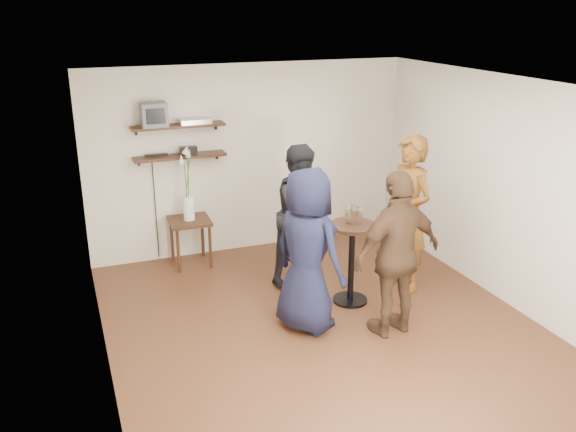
% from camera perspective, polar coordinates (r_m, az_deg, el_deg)
% --- Properties ---
extents(room, '(4.58, 5.08, 2.68)m').
position_cam_1_polar(room, '(6.24, 3.45, 0.20)').
color(room, '#492817').
rests_on(room, ground).
extents(shelf_upper, '(1.20, 0.25, 0.04)m').
position_cam_1_polar(shelf_upper, '(8.01, -10.24, 8.29)').
color(shelf_upper, black).
rests_on(shelf_upper, room).
extents(shelf_lower, '(1.20, 0.25, 0.04)m').
position_cam_1_polar(shelf_lower, '(8.10, -10.08, 5.52)').
color(shelf_lower, black).
rests_on(shelf_lower, room).
extents(crt_monitor, '(0.32, 0.30, 0.30)m').
position_cam_1_polar(crt_monitor, '(7.93, -12.46, 9.27)').
color(crt_monitor, '#59595B').
rests_on(crt_monitor, shelf_upper).
extents(dvd_deck, '(0.40, 0.24, 0.06)m').
position_cam_1_polar(dvd_deck, '(8.05, -8.70, 8.77)').
color(dvd_deck, silver).
rests_on(dvd_deck, shelf_upper).
extents(radio, '(0.22, 0.10, 0.10)m').
position_cam_1_polar(radio, '(8.10, -9.30, 6.06)').
color(radio, black).
rests_on(radio, shelf_lower).
extents(power_strip, '(0.30, 0.05, 0.03)m').
position_cam_1_polar(power_strip, '(8.09, -12.23, 5.60)').
color(power_strip, black).
rests_on(power_strip, shelf_lower).
extents(side_table, '(0.55, 0.55, 0.64)m').
position_cam_1_polar(side_table, '(8.18, -9.17, -1.02)').
color(side_table, black).
rests_on(side_table, room).
extents(vase_lilies, '(0.20, 0.20, 1.02)m').
position_cam_1_polar(vase_lilies, '(8.04, -9.34, 1.83)').
color(vase_lilies, white).
rests_on(vase_lilies, side_table).
extents(drinks_table, '(0.53, 0.53, 0.97)m').
position_cam_1_polar(drinks_table, '(7.07, 5.98, -3.41)').
color(drinks_table, black).
rests_on(drinks_table, room).
extents(wine_glass_fl, '(0.07, 0.07, 0.20)m').
position_cam_1_polar(wine_glass_fl, '(6.84, 5.62, 0.18)').
color(wine_glass_fl, silver).
rests_on(wine_glass_fl, drinks_table).
extents(wine_glass_fr, '(0.07, 0.07, 0.20)m').
position_cam_1_polar(wine_glass_fr, '(6.91, 6.68, 0.29)').
color(wine_glass_fr, silver).
rests_on(wine_glass_fr, drinks_table).
extents(wine_glass_bl, '(0.07, 0.07, 0.22)m').
position_cam_1_polar(wine_glass_bl, '(6.93, 5.68, 0.50)').
color(wine_glass_bl, silver).
rests_on(wine_glass_bl, drinks_table).
extents(wine_glass_br, '(0.07, 0.07, 0.20)m').
position_cam_1_polar(wine_glass_br, '(6.91, 6.22, 0.36)').
color(wine_glass_br, silver).
rests_on(wine_glass_br, drinks_table).
extents(person_plaid, '(0.56, 0.76, 1.91)m').
position_cam_1_polar(person_plaid, '(7.42, 11.11, 0.18)').
color(person_plaid, red).
rests_on(person_plaid, room).
extents(person_dark, '(1.05, 0.94, 1.76)m').
position_cam_1_polar(person_dark, '(7.48, 1.40, 0.12)').
color(person_dark, black).
rests_on(person_dark, room).
extents(person_navy, '(0.91, 1.04, 1.78)m').
position_cam_1_polar(person_navy, '(6.37, 1.83, -3.28)').
color(person_navy, black).
rests_on(person_navy, room).
extents(person_brown, '(1.10, 0.58, 1.79)m').
position_cam_1_polar(person_brown, '(6.38, 10.20, -3.56)').
color(person_brown, '#462F1E').
rests_on(person_brown, room).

